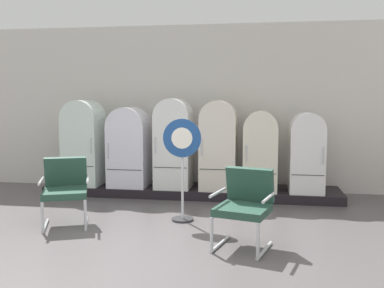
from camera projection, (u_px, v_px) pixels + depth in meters
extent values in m
cube|color=#524C4E|center=(149.00, 255.00, 5.04)|extent=(12.00, 10.00, 0.05)
cube|color=silver|center=(196.00, 108.00, 8.46)|extent=(11.76, 0.12, 3.19)
cube|color=#47443F|center=(196.00, 43.00, 8.33)|extent=(11.76, 0.07, 0.06)
cube|color=black|center=(191.00, 191.00, 8.00)|extent=(5.39, 0.95, 0.16)
cube|color=silver|center=(84.00, 151.00, 8.14)|extent=(0.67, 0.66, 1.26)
cylinder|color=silver|center=(83.00, 118.00, 8.07)|extent=(0.67, 0.65, 0.67)
cube|color=#383838|center=(77.00, 166.00, 7.83)|extent=(0.62, 0.01, 0.01)
cylinder|color=silver|center=(91.00, 146.00, 7.74)|extent=(0.02, 0.02, 0.28)
cube|color=white|center=(129.00, 156.00, 7.98)|extent=(0.70, 0.59, 1.12)
cylinder|color=white|center=(128.00, 126.00, 7.91)|extent=(0.70, 0.58, 0.70)
cube|color=#383838|center=(124.00, 170.00, 7.70)|extent=(0.64, 0.01, 0.01)
cylinder|color=silver|center=(108.00, 151.00, 7.70)|extent=(0.02, 0.02, 0.28)
cube|color=white|center=(174.00, 152.00, 7.86)|extent=(0.63, 0.65, 1.31)
cylinder|color=white|center=(173.00, 116.00, 7.79)|extent=(0.63, 0.63, 0.63)
cube|color=#383838|center=(170.00, 168.00, 7.56)|extent=(0.58, 0.01, 0.01)
cylinder|color=silver|center=(155.00, 145.00, 7.55)|extent=(0.02, 0.02, 0.28)
cube|color=silver|center=(218.00, 154.00, 7.75)|extent=(0.64, 0.68, 1.27)
cylinder|color=silver|center=(219.00, 118.00, 7.68)|extent=(0.64, 0.66, 0.64)
cube|color=#383838|center=(216.00, 169.00, 7.44)|extent=(0.59, 0.01, 0.01)
cylinder|color=silver|center=(202.00, 147.00, 7.43)|extent=(0.02, 0.02, 0.28)
cube|color=silver|center=(260.00, 159.00, 7.65)|extent=(0.59, 0.69, 1.11)
cylinder|color=silver|center=(261.00, 128.00, 7.59)|extent=(0.59, 0.68, 0.59)
cube|color=#383838|center=(260.00, 174.00, 7.33)|extent=(0.54, 0.01, 0.01)
cylinder|color=silver|center=(246.00, 154.00, 7.32)|extent=(0.02, 0.02, 0.28)
cube|color=white|center=(306.00, 161.00, 7.49)|extent=(0.58, 0.62, 1.10)
cylinder|color=white|center=(307.00, 129.00, 7.43)|extent=(0.58, 0.61, 0.58)
cube|color=#383838|center=(308.00, 175.00, 7.21)|extent=(0.54, 0.01, 0.01)
cylinder|color=silver|center=(323.00, 156.00, 7.12)|extent=(0.02, 0.02, 0.28)
cylinder|color=silver|center=(45.00, 226.00, 6.03)|extent=(0.26, 0.58, 0.04)
cylinder|color=silver|center=(43.00, 217.00, 5.73)|extent=(0.05, 0.05, 0.40)
cylinder|color=silver|center=(86.00, 223.00, 6.15)|extent=(0.26, 0.58, 0.04)
cylinder|color=silver|center=(85.00, 215.00, 5.85)|extent=(0.05, 0.05, 0.40)
cube|color=#244538|center=(65.00, 193.00, 6.04)|extent=(0.75, 0.73, 0.09)
cube|color=#244538|center=(66.00, 171.00, 6.29)|extent=(0.61, 0.36, 0.43)
cylinder|color=silver|center=(41.00, 181.00, 5.95)|extent=(0.22, 0.48, 0.04)
cylinder|color=silver|center=(88.00, 179.00, 6.09)|extent=(0.22, 0.48, 0.04)
cylinder|color=silver|center=(220.00, 244.00, 5.28)|extent=(0.20, 0.60, 0.04)
cylinder|color=silver|center=(212.00, 234.00, 5.00)|extent=(0.05, 0.05, 0.40)
cylinder|color=silver|center=(264.00, 250.00, 5.06)|extent=(0.20, 0.60, 0.04)
cylinder|color=silver|center=(258.00, 241.00, 4.78)|extent=(0.05, 0.05, 0.40)
cube|color=#244538|center=(242.00, 210.00, 5.12)|extent=(0.72, 0.69, 0.09)
cube|color=#244538|center=(250.00, 184.00, 5.35)|extent=(0.61, 0.31, 0.43)
cylinder|color=silver|center=(218.00, 193.00, 5.23)|extent=(0.17, 0.49, 0.04)
cylinder|color=silver|center=(269.00, 198.00, 4.97)|extent=(0.17, 0.49, 0.04)
cylinder|color=#2D2D30|center=(183.00, 219.00, 6.36)|extent=(0.32, 0.32, 0.03)
cylinder|color=silver|center=(182.00, 178.00, 6.30)|extent=(0.04, 0.04, 1.19)
cylinder|color=navy|center=(182.00, 138.00, 6.20)|extent=(0.56, 0.02, 0.56)
cylinder|color=white|center=(182.00, 138.00, 6.19)|extent=(0.31, 0.00, 0.31)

